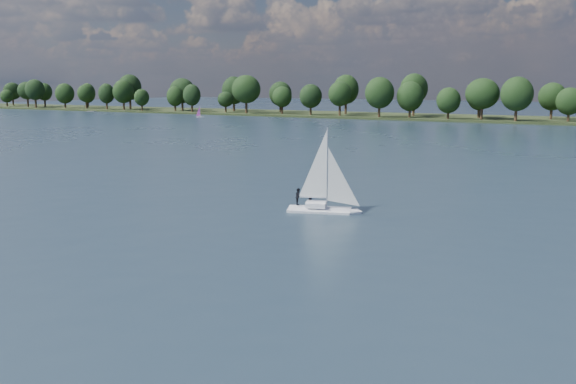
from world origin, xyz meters
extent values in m
plane|color=#233342|center=(0.00, 100.00, 0.00)|extent=(700.00, 700.00, 0.00)
cube|color=black|center=(0.00, 212.00, 0.00)|extent=(660.00, 40.00, 1.50)
cube|color=white|center=(-5.93, 37.66, 0.00)|extent=(7.00, 3.80, 0.79)
cube|color=white|center=(-5.93, 37.66, 0.79)|extent=(2.25, 1.73, 0.50)
cylinder|color=#A9A9AF|center=(-5.93, 37.66, 4.51)|extent=(0.12, 0.12, 7.93)
imported|color=black|center=(-7.34, 38.10, 1.41)|extent=(0.61, 0.73, 1.71)
imported|color=black|center=(-8.41, 37.54, 1.41)|extent=(0.96, 1.04, 1.71)
cube|color=white|center=(-124.87, 175.91, 0.00)|extent=(2.88, 2.82, 0.47)
cylinder|color=silver|center=(-124.87, 175.91, 2.33)|extent=(0.08, 0.08, 4.14)
cube|color=#535658|center=(-196.49, 190.76, 0.00)|extent=(4.35, 2.85, 0.50)
camera|label=1|loc=(21.85, -18.67, 12.78)|focal=40.00mm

